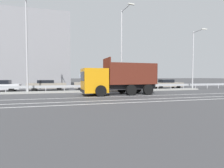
% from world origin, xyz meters
% --- Properties ---
extents(ground_plane, '(320.00, 320.00, 0.00)m').
position_xyz_m(ground_plane, '(0.00, 0.00, 0.00)').
color(ground_plane, '#424244').
extents(lane_strip_0, '(53.34, 0.16, 0.01)m').
position_xyz_m(lane_strip_0, '(2.29, -3.64, 0.00)').
color(lane_strip_0, silver).
rests_on(lane_strip_0, ground_plane).
extents(lane_strip_1, '(53.34, 0.16, 0.01)m').
position_xyz_m(lane_strip_1, '(2.29, -5.96, 0.00)').
color(lane_strip_1, silver).
rests_on(lane_strip_1, ground_plane).
extents(lane_strip_2, '(53.34, 0.16, 0.01)m').
position_xyz_m(lane_strip_2, '(2.29, -7.37, 0.00)').
color(lane_strip_2, silver).
rests_on(lane_strip_2, ground_plane).
extents(median_island, '(29.34, 1.10, 0.18)m').
position_xyz_m(median_island, '(0.00, 1.83, 0.09)').
color(median_island, gray).
rests_on(median_island, ground_plane).
extents(median_guardrail, '(53.34, 0.09, 0.78)m').
position_xyz_m(median_guardrail, '(-0.00, 3.15, 0.57)').
color(median_guardrail, '#9EA0A5').
rests_on(median_guardrail, ground_plane).
extents(dump_truck, '(7.72, 3.10, 3.66)m').
position_xyz_m(dump_truck, '(1.24, -1.89, 1.34)').
color(dump_truck, orange).
rests_on(dump_truck, ground_plane).
extents(median_road_sign, '(0.83, 0.16, 2.32)m').
position_xyz_m(median_road_sign, '(-0.99, 1.83, 1.26)').
color(median_road_sign, white).
rests_on(median_road_sign, ground_plane).
extents(street_lamp_1, '(0.71, 2.40, 10.09)m').
position_xyz_m(street_lamp_1, '(-7.02, 1.84, 5.56)').
color(street_lamp_1, '#ADADB2').
rests_on(street_lamp_1, ground_plane).
extents(street_lamp_2, '(0.71, 2.80, 9.82)m').
position_xyz_m(street_lamp_2, '(3.66, 1.43, 5.47)').
color(street_lamp_2, '#ADADB2').
rests_on(street_lamp_2, ground_plane).
extents(street_lamp_3, '(0.71, 2.35, 8.10)m').
position_xyz_m(street_lamp_3, '(14.29, 1.84, 4.54)').
color(street_lamp_3, '#ADADB2').
rests_on(street_lamp_3, ground_plane).
extents(parked_car_2, '(4.28, 2.18, 1.41)m').
position_xyz_m(parked_car_2, '(-10.49, 4.86, 0.72)').
color(parked_car_2, silver).
rests_on(parked_car_2, ground_plane).
extents(parked_car_3, '(4.87, 1.95, 1.37)m').
position_xyz_m(parked_car_3, '(-5.36, 5.46, 0.72)').
color(parked_car_3, gray).
rests_on(parked_car_3, ground_plane).
extents(parked_car_4, '(4.40, 2.01, 1.57)m').
position_xyz_m(parked_car_4, '(0.29, 5.11, 0.78)').
color(parked_car_4, gray).
rests_on(parked_car_4, ground_plane).
extents(parked_car_5, '(4.18, 2.01, 1.52)m').
position_xyz_m(parked_car_5, '(6.60, 4.89, 0.75)').
color(parked_car_5, '#335B33').
rests_on(parked_car_5, ground_plane).
extents(parked_car_6, '(4.70, 2.07, 1.39)m').
position_xyz_m(parked_car_6, '(11.98, 4.81, 0.71)').
color(parked_car_6, gray).
rests_on(parked_car_6, ground_plane).
extents(background_building_0, '(16.54, 11.55, 12.65)m').
position_xyz_m(background_building_0, '(-10.40, 17.20, 6.33)').
color(background_building_0, gray).
rests_on(background_building_0, ground_plane).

